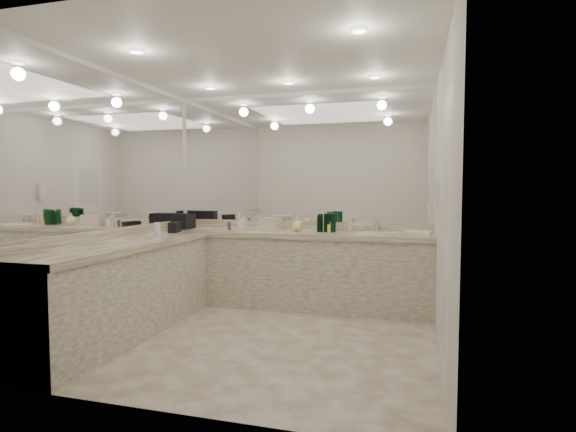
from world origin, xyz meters
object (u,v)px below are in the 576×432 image
(black_toiletry_bag, at_px, (181,221))
(soap_bottle_c, at_px, (297,224))
(cream_cosmetic_case, at_px, (270,224))
(soap_bottle_b, at_px, (241,223))
(wall_phone, at_px, (434,194))
(sink, at_px, (375,234))
(hand_towel, at_px, (418,233))
(soap_bottle_a, at_px, (244,222))

(black_toiletry_bag, relative_size, soap_bottle_c, 1.88)
(cream_cosmetic_case, height_order, soap_bottle_b, soap_bottle_b)
(soap_bottle_c, bearing_deg, black_toiletry_bag, -176.97)
(wall_phone, bearing_deg, black_toiletry_bag, 171.57)
(soap_bottle_b, bearing_deg, cream_cosmetic_case, 11.60)
(wall_phone, height_order, black_toiletry_bag, wall_phone)
(sink, xyz_separation_m, soap_bottle_c, (-0.91, 0.03, 0.09))
(hand_towel, distance_m, soap_bottle_c, 1.39)
(hand_towel, xyz_separation_m, soap_bottle_a, (-2.07, 0.07, 0.08))
(soap_bottle_b, xyz_separation_m, soap_bottle_c, (0.69, 0.07, 0.00))
(wall_phone, height_order, cream_cosmetic_case, wall_phone)
(black_toiletry_bag, height_order, soap_bottle_c, black_toiletry_bag)
(cream_cosmetic_case, height_order, soap_bottle_a, soap_bottle_a)
(sink, relative_size, hand_towel, 1.71)
(black_toiletry_bag, distance_m, hand_towel, 2.89)
(soap_bottle_a, height_order, soap_bottle_c, soap_bottle_a)
(cream_cosmetic_case, bearing_deg, hand_towel, 10.47)
(black_toiletry_bag, bearing_deg, sink, 1.22)
(cream_cosmetic_case, bearing_deg, sink, 11.78)
(wall_phone, xyz_separation_m, cream_cosmetic_case, (-1.87, 0.53, -0.37))
(wall_phone, relative_size, soap_bottle_c, 1.40)
(cream_cosmetic_case, bearing_deg, soap_bottle_a, -166.03)
(wall_phone, relative_size, hand_towel, 0.93)
(soap_bottle_b, bearing_deg, sink, 1.48)
(soap_bottle_c, bearing_deg, hand_towel, -3.27)
(hand_towel, distance_m, soap_bottle_b, 2.08)
(black_toiletry_bag, xyz_separation_m, soap_bottle_b, (0.81, 0.01, -0.01))
(black_toiletry_bag, distance_m, soap_bottle_a, 0.83)
(wall_phone, xyz_separation_m, soap_bottle_c, (-1.52, 0.53, -0.36))
(sink, relative_size, black_toiletry_bag, 1.36)
(sink, height_order, wall_phone, wall_phone)
(black_toiletry_bag, distance_m, soap_bottle_c, 1.51)
(sink, bearing_deg, soap_bottle_a, 179.14)
(soap_bottle_c, bearing_deg, wall_phone, -19.17)
(sink, xyz_separation_m, wall_phone, (0.61, -0.50, 0.46))
(wall_phone, relative_size, cream_cosmetic_case, 0.92)
(wall_phone, bearing_deg, cream_cosmetic_case, 164.20)
(wall_phone, distance_m, soap_bottle_a, 2.29)
(black_toiletry_bag, relative_size, cream_cosmetic_case, 1.24)
(hand_towel, bearing_deg, soap_bottle_a, 177.93)
(hand_towel, relative_size, soap_bottle_b, 1.55)
(sink, relative_size, soap_bottle_c, 2.56)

